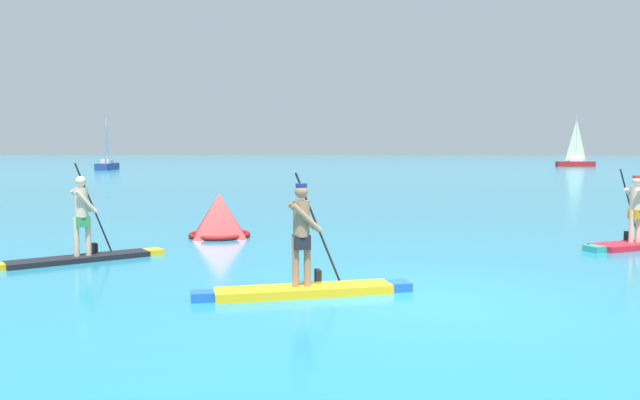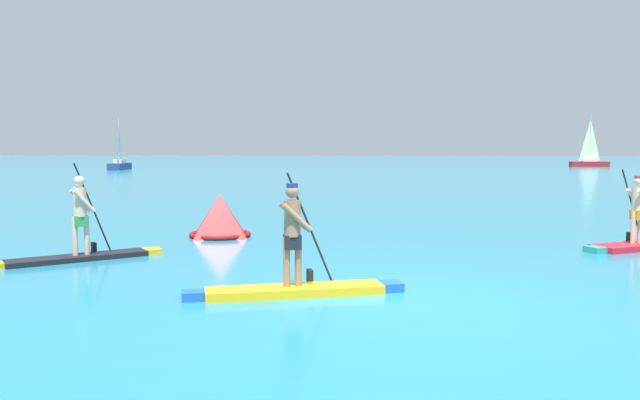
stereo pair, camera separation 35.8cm
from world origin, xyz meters
name	(u,v)px [view 1 (the left image)]	position (x,y,z in m)	size (l,w,h in m)	color
ground	(429,300)	(0.00, 0.00, 0.00)	(440.00, 440.00, 0.00)	teal
paddleboarder_near_left	(81,243)	(-6.66, 3.05, 0.36)	(2.96, 2.43, 2.03)	black
paddleboarder_mid_center	(304,274)	(-1.90, 0.25, 0.34)	(3.44, 1.29, 1.91)	yellow
paddleboarder_far_right	(636,235)	(5.46, 5.25, 0.31)	(2.85, 1.73, 1.82)	red
race_marker_buoy	(219,218)	(-4.55, 6.67, 0.50)	(1.86, 1.86, 1.13)	red
sailboat_left_horizon	(107,163)	(-28.11, 59.84, 0.79)	(2.12, 6.05, 5.80)	navy
sailboat_right_horizon	(576,159)	(29.24, 75.08, 1.02)	(4.90, 1.20, 6.98)	#A51E1E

